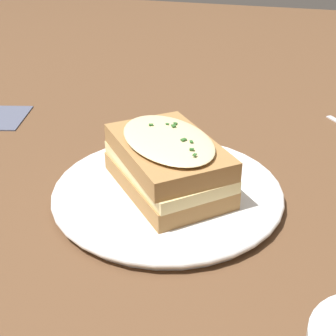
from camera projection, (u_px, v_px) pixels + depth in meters
ground_plane at (168, 198)px, 0.53m from camera, size 2.40×2.40×0.00m
dinner_plate at (168, 194)px, 0.52m from camera, size 0.26×0.26×0.01m
sandwich at (169, 163)px, 0.50m from camera, size 0.17×0.18×0.07m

